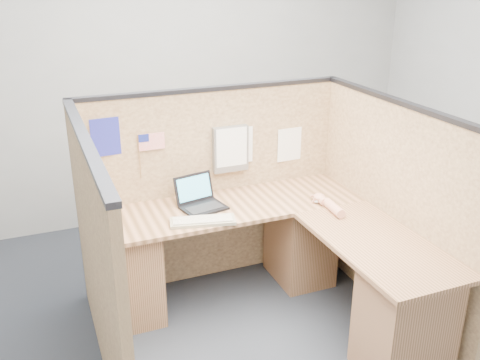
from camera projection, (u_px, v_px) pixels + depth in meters
name	position (u px, v px, depth m)	size (l,w,h in m)	color
floor	(266.00, 345.00, 3.54)	(5.00, 5.00, 0.00)	#1E222B
wall_back	(168.00, 75.00, 4.96)	(5.00, 5.00, 0.00)	#96989A
cubicle_partitions	(241.00, 214.00, 3.62)	(2.06, 1.83, 1.53)	brown
l_desk	(274.00, 267.00, 3.70)	(1.95, 1.75, 0.73)	brown
laptop	(201.00, 199.00, 3.82)	(0.34, 0.34, 0.22)	black
keyboard	(203.00, 221.00, 3.58)	(0.46, 0.24, 0.03)	gray
mouse	(319.00, 200.00, 3.89)	(0.10, 0.06, 0.04)	silver
hand_forearm	(329.00, 205.00, 3.78)	(0.10, 0.35, 0.07)	tan
blue_poster	(106.00, 137.00, 3.64)	(0.20, 0.00, 0.27)	navy
american_flag	(149.00, 143.00, 3.76)	(0.19, 0.01, 0.33)	olive
file_holder	(231.00, 149.00, 4.00)	(0.27, 0.05, 0.35)	slate
paper_left	(239.00, 145.00, 4.05)	(0.22, 0.00, 0.28)	white
paper_right	(289.00, 145.00, 4.21)	(0.21, 0.00, 0.27)	white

